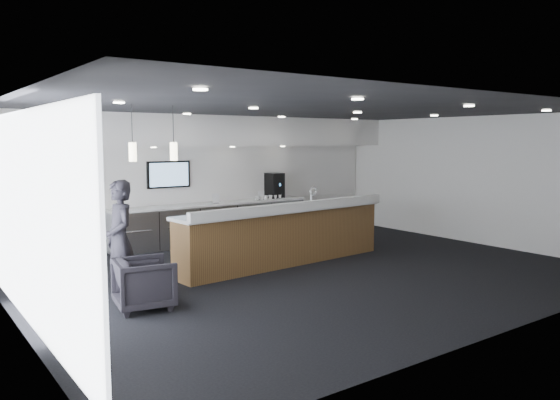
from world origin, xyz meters
TOP-DOWN VIEW (x-y plane):
  - ground at (0.00, 0.00)m, footprint 10.00×10.00m
  - ceiling at (0.00, 0.00)m, footprint 10.00×8.00m
  - back_wall at (0.00, 4.00)m, footprint 10.00×0.02m
  - left_wall at (-5.00, 0.00)m, footprint 0.02×8.00m
  - right_wall at (5.00, 0.00)m, footprint 0.02×8.00m
  - soffit_bulkhead at (0.00, 3.55)m, footprint 10.00×0.90m
  - alcove_panel at (0.00, 3.97)m, footprint 9.80×0.06m
  - window_blinds_wall at (-4.96, 0.00)m, footprint 0.04×7.36m
  - back_credenza at (-0.00, 3.64)m, footprint 5.06×0.66m
  - wall_tv at (-1.00, 3.91)m, footprint 1.05×0.08m
  - pendant_left at (-2.40, 0.80)m, footprint 0.12×0.12m
  - pendant_right at (-3.10, 0.80)m, footprint 0.12×0.12m
  - ceiling_can_lights at (0.00, 0.00)m, footprint 7.00×5.00m
  - service_counter at (0.01, 0.77)m, footprint 4.80×1.16m
  - coffee_machine at (1.86, 3.72)m, footprint 0.37×0.50m
  - info_sign_left at (0.02, 3.52)m, footprint 0.17×0.04m
  - info_sign_right at (1.33, 3.55)m, footprint 0.17×0.04m
  - armchair at (-3.34, -0.37)m, footprint 0.93×0.91m
  - lounge_guest at (-3.44, 0.33)m, footprint 0.46×0.68m
  - cup_0 at (1.88, 3.53)m, footprint 0.10×0.10m
  - cup_1 at (1.74, 3.53)m, footprint 0.15×0.15m
  - cup_2 at (1.60, 3.53)m, footprint 0.13×0.13m
  - cup_3 at (1.46, 3.53)m, footprint 0.14×0.14m
  - cup_4 at (1.32, 3.53)m, footprint 0.14×0.14m
  - cup_5 at (1.18, 3.53)m, footprint 0.11×0.11m

SIDE VIEW (x-z plane):
  - ground at x=0.00m, z-range 0.00..0.00m
  - armchair at x=-3.34m, z-range 0.00..0.74m
  - back_credenza at x=0.00m, z-range 0.00..0.95m
  - service_counter at x=0.01m, z-range -0.17..1.32m
  - lounge_guest at x=-3.44m, z-range 0.00..1.84m
  - cup_0 at x=1.88m, z-range 0.95..1.05m
  - cup_1 at x=1.74m, z-range 0.95..1.05m
  - cup_2 at x=1.60m, z-range 0.95..1.05m
  - cup_3 at x=1.46m, z-range 0.95..1.05m
  - cup_4 at x=1.32m, z-range 0.95..1.05m
  - cup_5 at x=1.18m, z-range 0.95..1.05m
  - info_sign_right at x=1.33m, z-range 0.95..1.17m
  - info_sign_left at x=0.02m, z-range 0.95..1.18m
  - coffee_machine at x=1.86m, z-range 0.95..1.59m
  - back_wall at x=0.00m, z-range 0.00..3.00m
  - left_wall at x=-5.00m, z-range 0.00..3.00m
  - right_wall at x=5.00m, z-range 0.00..3.00m
  - window_blinds_wall at x=-4.96m, z-range 0.23..2.77m
  - alcove_panel at x=0.00m, z-range 0.90..2.30m
  - wall_tv at x=-1.00m, z-range 1.34..1.96m
  - pendant_left at x=-2.40m, z-range 2.10..2.40m
  - pendant_right at x=-3.10m, z-range 2.10..2.40m
  - soffit_bulkhead at x=0.00m, z-range 2.30..3.00m
  - ceiling_can_lights at x=0.00m, z-range 2.96..2.98m
  - ceiling at x=0.00m, z-range 2.99..3.01m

